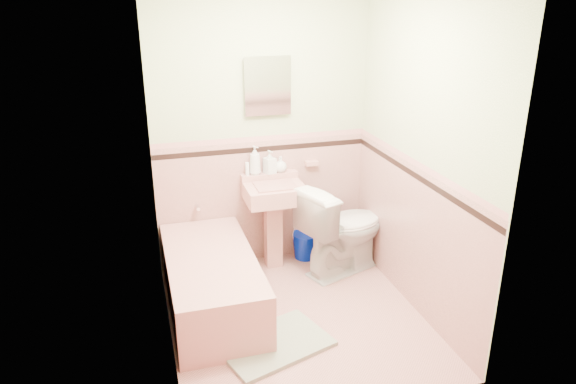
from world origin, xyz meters
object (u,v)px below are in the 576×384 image
object	(u,v)px
bathtub	(212,284)
medicine_cabinet	(267,86)
sink	(275,227)
bucket	(305,245)
soap_bottle_mid	(270,162)
soap_bottle_right	(280,164)
shoe	(258,333)
toilet	(343,228)
soap_bottle_left	(255,160)

from	to	relation	value
bathtub	medicine_cabinet	size ratio (longest dim) A/B	3.25
sink	bucket	bearing A→B (deg)	19.00
soap_bottle_mid	soap_bottle_right	xyz separation A→B (m)	(0.10, 0.00, -0.03)
medicine_cabinet	shoe	size ratio (longest dim) A/B	3.40
toilet	shoe	xyz separation A→B (m)	(-1.01, -0.84, -0.37)
bucket	soap_bottle_right	bearing A→B (deg)	164.97
soap_bottle_mid	soap_bottle_left	bearing A→B (deg)	180.00
shoe	soap_bottle_right	bearing A→B (deg)	49.34
soap_bottle_mid	shoe	world-z (taller)	soap_bottle_mid
sink	soap_bottle_mid	bearing A→B (deg)	88.49
sink	soap_bottle_right	world-z (taller)	soap_bottle_right
sink	soap_bottle_mid	world-z (taller)	soap_bottle_mid
medicine_cabinet	soap_bottle_right	size ratio (longest dim) A/B	3.12
bucket	bathtub	bearing A→B (deg)	-147.62
soap_bottle_right	medicine_cabinet	bearing A→B (deg)	164.44
soap_bottle_left	bathtub	bearing A→B (deg)	-127.54
soap_bottle_left	soap_bottle_right	distance (m)	0.25
soap_bottle_mid	shoe	distance (m)	1.61
soap_bottle_left	sink	bearing A→B (deg)	-53.23
medicine_cabinet	shoe	bearing A→B (deg)	-108.40
medicine_cabinet	soap_bottle_left	size ratio (longest dim) A/B	1.71
soap_bottle_mid	bucket	size ratio (longest dim) A/B	0.83
medicine_cabinet	bucket	xyz separation A→B (m)	(0.34, -0.09, -1.57)
soap_bottle_left	soap_bottle_mid	bearing A→B (deg)	0.00
soap_bottle_left	soap_bottle_right	size ratio (longest dim) A/B	1.82
medicine_cabinet	bucket	world-z (taller)	medicine_cabinet
soap_bottle_left	soap_bottle_mid	size ratio (longest dim) A/B	1.26
soap_bottle_right	shoe	size ratio (longest dim) A/B	1.09
soap_bottle_left	toilet	distance (m)	1.03
sink	bucket	distance (m)	0.46
soap_bottle_left	shoe	size ratio (longest dim) A/B	1.99
bathtub	medicine_cabinet	distance (m)	1.78
sink	shoe	distance (m)	1.19
sink	soap_bottle_right	size ratio (longest dim) A/B	5.67
soap_bottle_right	soap_bottle_mid	bearing A→B (deg)	180.00
bathtub	toilet	distance (m)	1.33
soap_bottle_mid	toilet	size ratio (longest dim) A/B	0.25
sink	medicine_cabinet	world-z (taller)	medicine_cabinet
bathtub	soap_bottle_left	bearing A→B (deg)	52.46
bathtub	medicine_cabinet	bearing A→B (deg)	47.42
bathtub	toilet	world-z (taller)	toilet
bucket	shoe	distance (m)	1.40
sink	soap_bottle_mid	xyz separation A→B (m)	(0.00, 0.18, 0.58)
medicine_cabinet	soap_bottle_left	bearing A→B (deg)	-167.43
sink	medicine_cabinet	size ratio (longest dim) A/B	1.82
bathtub	soap_bottle_mid	bearing A→B (deg)	46.04
medicine_cabinet	toilet	world-z (taller)	medicine_cabinet
toilet	bucket	bearing A→B (deg)	16.68
toilet	shoe	size ratio (longest dim) A/B	6.34
soap_bottle_mid	bucket	distance (m)	0.94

